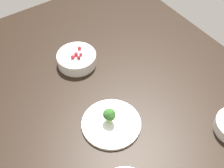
% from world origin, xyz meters
% --- Properties ---
extents(dining_table, '(1.43, 1.16, 0.04)m').
position_xyz_m(dining_table, '(0.00, 0.00, 0.02)').
color(dining_table, black).
rests_on(dining_table, ground).
extents(bowl_berries, '(0.17, 0.17, 0.07)m').
position_xyz_m(bowl_berries, '(-0.20, -0.05, 0.07)').
color(bowl_berries, white).
rests_on(bowl_berries, dining_table).
extents(plate_broccoli, '(0.22, 0.22, 0.08)m').
position_xyz_m(plate_broccoli, '(0.15, -0.11, 0.06)').
color(plate_broccoli, white).
rests_on(plate_broccoli, dining_table).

